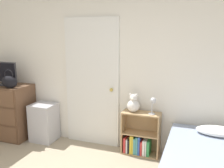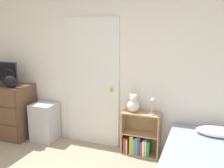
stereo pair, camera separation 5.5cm
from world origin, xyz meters
The scene contains 9 objects.
wall_back centered at (0.00, 2.33, 1.27)m, with size 10.00×0.06×2.55m.
door_closed centered at (-0.32, 2.28, 1.03)m, with size 0.91×0.09×2.06m.
dresser centered at (-1.85, 2.01, 0.47)m, with size 0.85×0.53×0.94m.
tv centered at (-1.88, 2.00, 1.15)m, with size 0.60×0.16×0.40m.
handbag centered at (-1.60, 1.84, 1.04)m, with size 0.30×0.11×0.30m.
storage_bin centered at (-1.15, 2.09, 0.32)m, with size 0.40×0.38×0.64m.
bookshelf centered at (0.51, 2.15, 0.24)m, with size 0.57×0.24×0.66m.
teddy_bear centered at (0.40, 2.16, 0.78)m, with size 0.19×0.19×0.28m.
desk_lamp centered at (0.70, 2.12, 0.84)m, with size 0.11×0.11×0.26m.
Camera 2 is at (1.36, -1.30, 1.83)m, focal length 40.00 mm.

